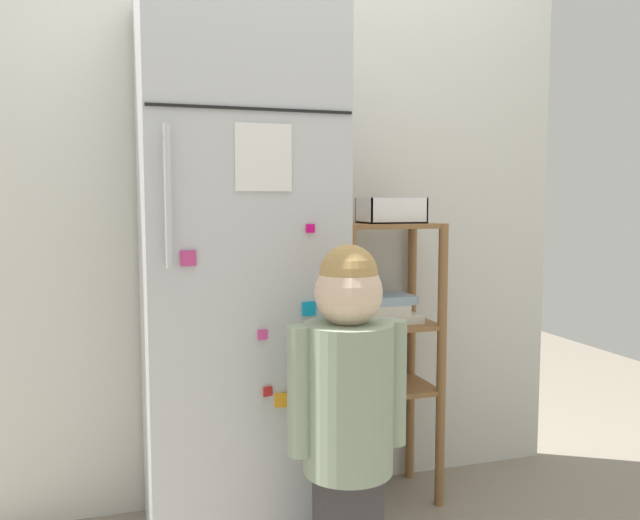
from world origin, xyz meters
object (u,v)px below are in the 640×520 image
refrigerator (235,274)px  fruit_bin (391,213)px  child_standing (348,397)px  pantry_shelf_unit (383,332)px

refrigerator → fruit_bin: size_ratio=8.16×
refrigerator → child_standing: (0.22, -0.49, -0.29)m
child_standing → fruit_bin: (0.41, 0.64, 0.48)m
refrigerator → fruit_bin: refrigerator is taller
refrigerator → fruit_bin: (0.62, 0.15, 0.20)m
child_standing → fruit_bin: size_ratio=4.64×
refrigerator → child_standing: 0.61m
pantry_shelf_unit → refrigerator: bearing=-164.4°
fruit_bin → refrigerator: bearing=-166.6°
child_standing → fruit_bin: bearing=57.6°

